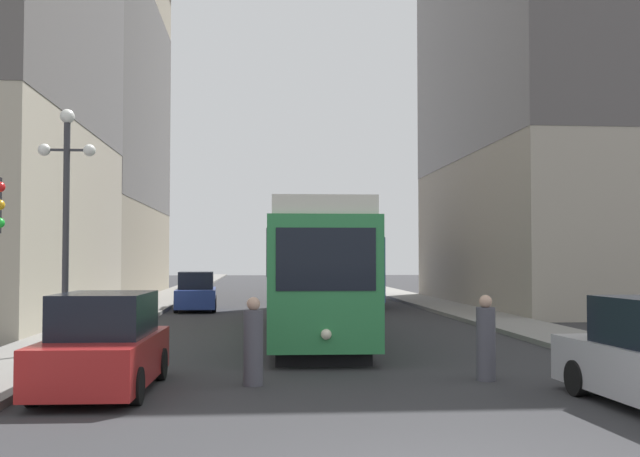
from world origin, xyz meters
TOP-DOWN VIEW (x-y plane):
  - sidewalk_left at (-7.31, 40.00)m, footprint 2.54×120.00m
  - sidewalk_right at (7.31, 40.00)m, footprint 2.54×120.00m
  - streetcar at (-0.25, 15.53)m, footprint 2.91×14.42m
  - transit_bus at (2.76, 33.06)m, footprint 2.82×11.73m
  - parked_car_left_near at (-4.74, 28.06)m, footprint 2.06×4.98m
  - parked_car_left_mid at (-4.73, 6.19)m, footprint 1.99×4.35m
  - pedestrian_crossing_near at (-1.98, 6.63)m, footprint 0.38×0.38m
  - pedestrian_crossing_far at (2.71, 6.85)m, footprint 0.39×0.39m
  - lamp_post_left_near at (-6.64, 11.06)m, footprint 1.41×0.36m
  - building_left_corner at (-15.39, 40.51)m, footprint 14.22×21.44m
  - building_right_corner at (16.13, 30.25)m, footprint 15.72×20.95m

SIDE VIEW (x-z plane):
  - sidewalk_left at x=-7.31m, z-range 0.00..0.15m
  - sidewalk_right at x=7.31m, z-range 0.00..0.15m
  - pedestrian_crossing_near at x=-1.98m, z-range -0.06..1.65m
  - pedestrian_crossing_far at x=2.71m, z-range -0.06..1.66m
  - parked_car_left_mid at x=-4.73m, z-range -0.07..1.75m
  - parked_car_left_near at x=-4.74m, z-range -0.07..1.75m
  - transit_bus at x=2.76m, z-range 0.22..3.67m
  - streetcar at x=-0.25m, z-range 0.16..4.05m
  - lamp_post_left_near at x=-6.64m, z-range 1.05..7.09m
  - building_left_corner at x=-15.39m, z-range 0.34..23.48m
  - building_right_corner at x=16.13m, z-range 0.48..31.31m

